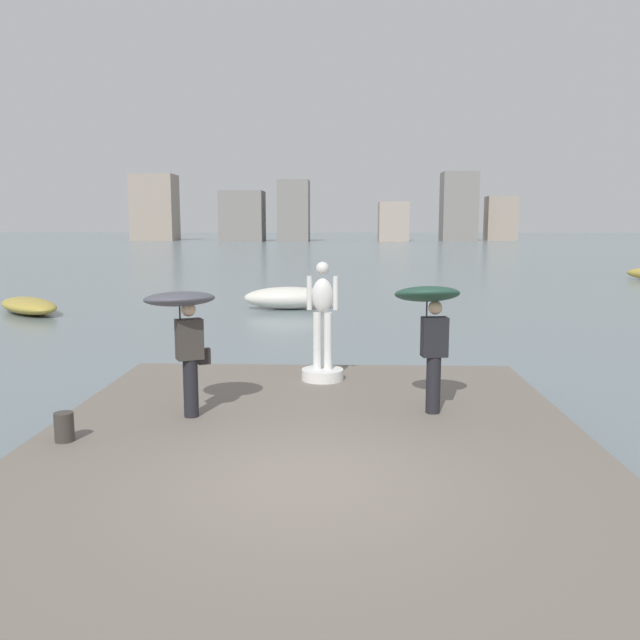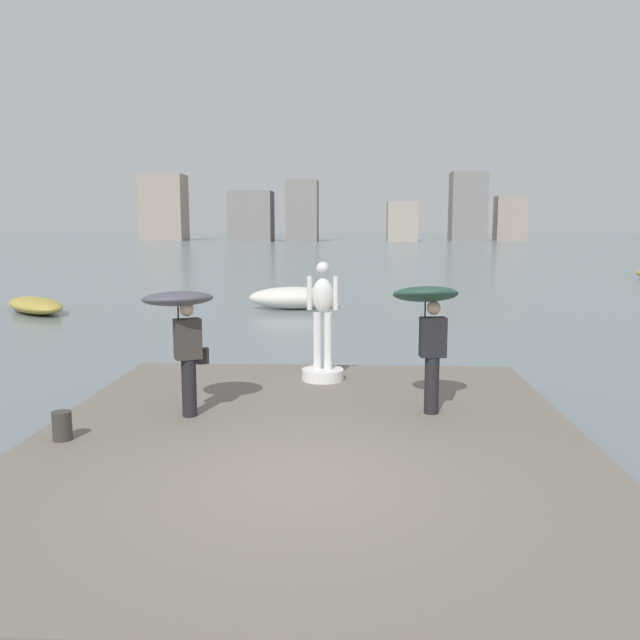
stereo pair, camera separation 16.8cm
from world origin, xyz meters
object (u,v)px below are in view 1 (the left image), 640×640
object	(u,v)px
boat_near	(289,298)
onlooker_left	(183,318)
boat_far	(29,306)
statue_white_figure	(323,339)
onlooker_right	(429,314)
mooring_bollard	(64,427)

from	to	relation	value
boat_near	onlooker_left	bearing A→B (deg)	-90.89
boat_far	boat_near	bearing A→B (deg)	9.68
onlooker_left	boat_near	world-z (taller)	onlooker_left
statue_white_figure	onlooker_right	xyz separation A→B (m)	(1.67, -2.06, 0.77)
onlooker_left	boat_near	size ratio (longest dim) A/B	0.55
onlooker_right	boat_near	size ratio (longest dim) A/B	0.57
onlooker_right	boat_near	xyz separation A→B (m)	(-3.41, 15.20, -1.50)
statue_white_figure	onlooker_right	bearing A→B (deg)	-50.87
statue_white_figure	onlooker_right	world-z (taller)	statue_white_figure
mooring_bollard	boat_far	world-z (taller)	mooring_bollard
onlooker_left	mooring_bollard	xyz separation A→B (m)	(-1.35, -1.16, -1.31)
onlooker_left	mooring_bollard	bearing A→B (deg)	-139.28
onlooker_left	boat_near	distance (m)	15.63
statue_white_figure	mooring_bollard	xyz separation A→B (m)	(-3.32, -3.58, -0.56)
statue_white_figure	mooring_bollard	bearing A→B (deg)	-132.87
onlooker_right	mooring_bollard	world-z (taller)	onlooker_right
mooring_bollard	boat_near	xyz separation A→B (m)	(1.59, 16.72, -0.17)
onlooker_right	boat_near	distance (m)	15.65
mooring_bollard	boat_near	bearing A→B (deg)	84.57
mooring_bollard	statue_white_figure	bearing A→B (deg)	47.13
boat_far	statue_white_figure	bearing A→B (deg)	-45.81
statue_white_figure	boat_near	size ratio (longest dim) A/B	0.62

